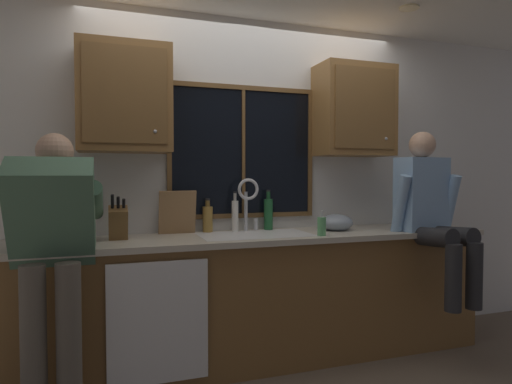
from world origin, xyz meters
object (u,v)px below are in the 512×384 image
person_sitting_on_counter (430,207)px  bottle_tall_clear (268,213)px  cutting_board (177,212)px  soap_dispenser (322,226)px  bottle_green_glass (235,215)px  mixing_bowl (336,223)px  knife_block (118,223)px  person_standing (53,243)px  bottle_amber_small (208,218)px

person_sitting_on_counter → bottle_tall_clear: size_ratio=4.06×
cutting_board → soap_dispenser: bearing=-24.4°
bottle_green_glass → bottle_tall_clear: 0.28m
person_sitting_on_counter → bottle_green_glass: (-1.39, 0.47, -0.06)m
cutting_board → bottle_tall_clear: cutting_board is taller
bottle_green_glass → bottle_tall_clear: size_ratio=0.98×
bottle_tall_clear → person_sitting_on_counter: bearing=-24.2°
soap_dispenser → mixing_bowl: bearing=44.8°
soap_dispenser → bottle_green_glass: (-0.51, 0.41, 0.06)m
knife_block → bottle_tall_clear: bearing=9.3°
person_standing → soap_dispenser: bearing=4.1°
knife_block → bottle_tall_clear: bottle_tall_clear is taller
person_sitting_on_counter → bottle_tall_clear: 1.22m
bottle_green_glass → mixing_bowl: bearing=-11.7°
soap_dispenser → bottle_amber_small: (-0.72, 0.45, 0.03)m
person_sitting_on_counter → soap_dispenser: person_sitting_on_counter is taller
mixing_bowl → bottle_tall_clear: bottle_tall_clear is taller
person_standing → bottle_amber_small: (1.00, 0.57, 0.05)m
mixing_bowl → soap_dispenser: soap_dispenser is taller
bottle_green_glass → bottle_amber_small: bearing=168.6°
knife_block → cutting_board: bearing=22.5°
soap_dispenser → bottle_tall_clear: (-0.24, 0.44, 0.06)m
person_standing → person_sitting_on_counter: bearing=1.4°
person_sitting_on_counter → person_standing: bearing=-178.6°
knife_block → mixing_bowl: (1.61, -0.01, -0.05)m
bottle_green_glass → soap_dispenser: bearing=-38.4°
person_sitting_on_counter → bottle_amber_small: 1.68m
person_standing → cutting_board: person_standing is taller
mixing_bowl → knife_block: bearing=179.8°
mixing_bowl → soap_dispenser: 0.35m
knife_block → soap_dispenser: 1.38m
mixing_bowl → person_sitting_on_counter: bearing=-26.2°
person_sitting_on_counter → knife_block: bearing=172.0°
bottle_amber_small → mixing_bowl: bearing=-11.6°
soap_dispenser → bottle_tall_clear: size_ratio=0.59×
cutting_board → bottle_tall_clear: 0.71m
cutting_board → mixing_bowl: cutting_board is taller
bottle_amber_small → knife_block: bearing=-163.3°
bottle_green_glass → bottle_amber_small: (-0.20, 0.04, -0.02)m
cutting_board → bottle_tall_clear: size_ratio=1.03×
cutting_board → mixing_bowl: 1.21m
person_sitting_on_counter → mixing_bowl: person_sitting_on_counter is taller
person_standing → mixing_bowl: size_ratio=6.13×
knife_block → bottle_amber_small: 0.67m
cutting_board → knife_block: bearing=-157.5°
cutting_board → bottle_tall_clear: bearing=1.0°
knife_block → bottle_tall_clear: size_ratio=1.03×
knife_block → soap_dispenser: knife_block is taller
person_standing → soap_dispenser: person_standing is taller
knife_block → person_standing: bearing=-133.3°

